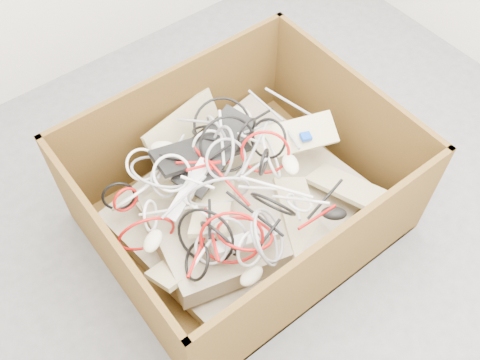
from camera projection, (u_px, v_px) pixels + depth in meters
ground at (297, 216)px, 2.49m from camera, size 3.00×3.00×0.00m
cardboard_box at (240, 206)px, 2.35m from camera, size 1.21×1.01×0.58m
keyboard_pile at (243, 174)px, 2.28m from camera, size 1.11×0.98×0.38m
mice_scatter at (239, 189)px, 2.14m from camera, size 0.77×0.74×0.20m
power_strip_left at (189, 190)px, 2.11m from camera, size 0.27×0.15×0.11m
power_strip_right at (246, 241)px, 2.05m from camera, size 0.28×0.11×0.09m
vga_plug at (306, 137)px, 2.30m from camera, size 0.06×0.05×0.03m
cable_tangle at (217, 185)px, 2.11m from camera, size 1.08×0.81×0.47m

